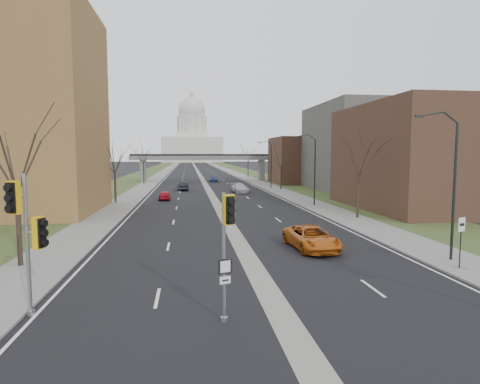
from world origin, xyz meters
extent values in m
plane|color=black|center=(0.00, 0.00, 0.00)|extent=(700.00, 700.00, 0.00)
cube|color=black|center=(0.00, 150.00, 0.01)|extent=(20.00, 600.00, 0.01)
cube|color=gray|center=(0.00, 150.00, 0.00)|extent=(1.20, 600.00, 0.02)
cube|color=gray|center=(12.00, 150.00, 0.06)|extent=(4.00, 600.00, 0.12)
cube|color=gray|center=(-12.00, 150.00, 0.06)|extent=(4.00, 600.00, 0.12)
cube|color=#2D401D|center=(18.00, 150.00, 0.05)|extent=(8.00, 600.00, 0.10)
cube|color=#2D401D|center=(-18.00, 150.00, 0.05)|extent=(8.00, 600.00, 0.10)
cube|color=#4A3222|center=(24.00, 28.00, 6.00)|extent=(16.00, 20.00, 12.00)
cube|color=#575550|center=(28.00, 52.00, 7.50)|extent=(18.00, 22.00, 15.00)
cube|color=#4A3222|center=(22.00, 70.00, 5.00)|extent=(14.00, 14.00, 10.00)
cube|color=slate|center=(-14.00, 80.00, 2.50)|extent=(1.20, 2.50, 5.00)
cube|color=slate|center=(14.00, 80.00, 2.50)|extent=(1.20, 2.50, 5.00)
cube|color=slate|center=(0.00, 80.00, 5.50)|extent=(34.00, 3.00, 1.00)
cube|color=black|center=(0.00, 80.00, 6.20)|extent=(34.00, 0.15, 0.50)
cube|color=silver|center=(0.00, 320.00, 10.00)|extent=(48.00, 42.00, 20.00)
cube|color=silver|center=(0.00, 320.00, 22.00)|extent=(26.00, 26.00, 5.00)
cylinder|color=silver|center=(0.00, 320.00, 31.00)|extent=(22.00, 22.00, 14.00)
sphere|color=silver|center=(0.00, 320.00, 42.00)|extent=(22.00, 22.00, 22.00)
cylinder|color=silver|center=(0.00, 320.00, 53.50)|extent=(3.60, 3.60, 4.50)
cylinder|color=black|center=(11.80, 6.00, 4.12)|extent=(0.16, 0.16, 8.00)
cube|color=black|center=(9.50, 6.00, 8.47)|extent=(0.45, 0.18, 0.14)
cylinder|color=black|center=(11.80, 32.00, 4.12)|extent=(0.16, 0.16, 8.00)
cube|color=black|center=(9.50, 32.00, 8.47)|extent=(0.45, 0.18, 0.14)
cylinder|color=black|center=(11.80, 58.00, 4.12)|extent=(0.16, 0.16, 8.00)
cube|color=black|center=(9.50, 58.00, 8.47)|extent=(0.45, 0.18, 0.14)
cylinder|color=#382B21|center=(-13.00, 8.00, 2.12)|extent=(0.28, 0.28, 4.00)
cylinder|color=#382B21|center=(-13.00, 38.00, 2.00)|extent=(0.28, 0.28, 3.75)
cylinder|color=#382B21|center=(-13.00, 72.00, 2.25)|extent=(0.28, 0.28, 4.25)
cylinder|color=#382B21|center=(13.00, 22.00, 2.12)|extent=(0.28, 0.28, 4.00)
cylinder|color=#382B21|center=(13.00, 55.00, 1.87)|extent=(0.28, 0.28, 3.50)
cylinder|color=#382B21|center=(13.00, 95.00, 2.25)|extent=(0.28, 0.28, 4.25)
cylinder|color=gray|center=(-9.80, 0.73, 2.80)|extent=(0.15, 0.15, 5.60)
cylinder|color=gray|center=(-9.80, 0.73, 0.11)|extent=(0.30, 0.30, 0.22)
cube|color=#E0AB0D|center=(-9.99, 0.22, 4.74)|extent=(0.58, 0.56, 1.24)
cube|color=#E0AB0D|center=(-9.30, 0.53, 3.34)|extent=(0.56, 0.58, 1.24)
cylinder|color=gray|center=(-2.30, -0.83, 2.46)|extent=(0.13, 0.13, 4.92)
cylinder|color=gray|center=(-2.30, -0.83, 0.09)|extent=(0.26, 0.26, 0.19)
cube|color=#E0AB0D|center=(-2.15, -1.28, 4.35)|extent=(0.49, 0.48, 1.09)
cube|color=black|center=(-2.30, -0.83, 2.17)|extent=(0.55, 0.21, 0.57)
cube|color=silver|center=(-2.30, -0.83, 1.65)|extent=(0.42, 0.17, 0.28)
cylinder|color=black|center=(11.16, 4.37, 1.32)|extent=(0.07, 0.07, 2.40)
cube|color=silver|center=(11.16, 4.37, 2.52)|extent=(0.56, 0.27, 0.77)
imported|color=#B11424|center=(-6.89, 40.91, 0.66)|extent=(1.62, 3.88, 1.31)
imported|color=black|center=(-4.57, 55.62, 0.74)|extent=(2.16, 4.68, 1.49)
imported|color=#C05B14|center=(4.55, 10.11, 0.76)|extent=(2.95, 5.68, 1.53)
imported|color=#B1B0B8|center=(4.82, 49.98, 0.77)|extent=(2.79, 5.54, 1.54)
imported|color=navy|center=(2.18, 77.29, 0.69)|extent=(1.95, 4.17, 1.38)
camera|label=1|loc=(-3.59, -15.45, 6.33)|focal=30.00mm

